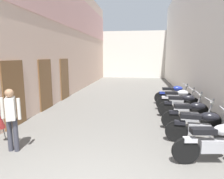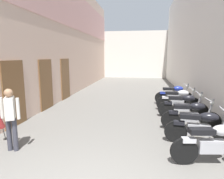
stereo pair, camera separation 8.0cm
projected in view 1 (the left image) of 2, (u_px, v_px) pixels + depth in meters
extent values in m
plane|color=#66635E|center=(125.00, 101.00, 10.30)|extent=(35.19, 35.19, 0.00)
cube|color=beige|center=(71.00, 36.00, 12.16)|extent=(0.40, 19.19, 7.14)
cube|color=brown|center=(14.00, 94.00, 6.49)|extent=(0.06, 1.10, 2.20)
cube|color=brown|center=(46.00, 85.00, 8.64)|extent=(0.06, 1.10, 2.20)
cube|color=brown|center=(65.00, 79.00, 10.79)|extent=(0.06, 1.10, 2.20)
cube|color=#DBA39E|center=(73.00, 9.00, 11.86)|extent=(0.04, 19.19, 2.28)
cube|color=silver|center=(191.00, 34.00, 11.15)|extent=(0.40, 19.19, 7.14)
cube|color=beige|center=(134.00, 55.00, 22.17)|extent=(9.73, 2.00, 4.99)
cylinder|color=black|center=(186.00, 151.00, 4.27)|extent=(0.61, 0.17, 0.60)
cube|color=#9E9EA3|center=(212.00, 146.00, 4.25)|extent=(0.58, 0.28, 0.28)
cube|color=black|center=(203.00, 131.00, 4.19)|extent=(0.55, 0.29, 0.12)
cube|color=#B7B7BC|center=(190.00, 140.00, 4.23)|extent=(0.30, 0.18, 0.10)
cylinder|color=black|center=(176.00, 131.00, 5.38)|extent=(0.61, 0.14, 0.60)
cube|color=#9E9EA3|center=(199.00, 129.00, 5.22)|extent=(0.58, 0.26, 0.28)
ellipsoid|color=black|center=(210.00, 117.00, 5.11)|extent=(0.50, 0.31, 0.24)
cube|color=black|center=(191.00, 116.00, 5.22)|extent=(0.54, 0.27, 0.12)
cylinder|color=#9E9EA3|center=(223.00, 109.00, 5.00)|extent=(0.10, 0.58, 0.04)
cube|color=black|center=(180.00, 122.00, 5.32)|extent=(0.29, 0.17, 0.10)
cylinder|color=black|center=(211.00, 121.00, 6.23)|extent=(0.60, 0.10, 0.60)
cylinder|color=black|center=(171.00, 120.00, 6.36)|extent=(0.60, 0.10, 0.60)
cube|color=#9E9EA3|center=(189.00, 117.00, 6.28)|extent=(0.57, 0.22, 0.28)
ellipsoid|color=black|center=(198.00, 106.00, 6.20)|extent=(0.49, 0.28, 0.24)
cube|color=black|center=(183.00, 106.00, 6.25)|extent=(0.53, 0.24, 0.12)
cylinder|color=#9E9EA3|center=(210.00, 110.00, 6.18)|extent=(0.25, 0.07, 0.77)
cylinder|color=#9E9EA3|center=(208.00, 99.00, 6.13)|extent=(0.06, 0.58, 0.04)
sphere|color=silver|center=(212.00, 103.00, 6.13)|extent=(0.14, 0.14, 0.14)
cube|color=black|center=(174.00, 112.00, 6.31)|extent=(0.29, 0.15, 0.10)
cylinder|color=black|center=(200.00, 111.00, 7.40)|extent=(0.60, 0.11, 0.60)
cylinder|color=black|center=(166.00, 109.00, 7.65)|extent=(0.60, 0.11, 0.60)
cube|color=#9E9EA3|center=(181.00, 107.00, 7.52)|extent=(0.57, 0.23, 0.28)
ellipsoid|color=black|center=(188.00, 98.00, 7.41)|extent=(0.49, 0.29, 0.24)
cube|color=black|center=(176.00, 98.00, 7.50)|extent=(0.53, 0.25, 0.12)
cylinder|color=#9E9EA3|center=(199.00, 102.00, 7.36)|extent=(0.25, 0.07, 0.77)
cylinder|color=#9E9EA3|center=(197.00, 92.00, 7.31)|extent=(0.07, 0.58, 0.04)
sphere|color=silver|center=(201.00, 95.00, 7.31)|extent=(0.14, 0.14, 0.14)
cube|color=black|center=(168.00, 103.00, 7.59)|extent=(0.29, 0.16, 0.10)
cylinder|color=black|center=(193.00, 104.00, 8.45)|extent=(0.60, 0.08, 0.60)
cylinder|color=black|center=(163.00, 103.00, 8.62)|extent=(0.60, 0.08, 0.60)
cube|color=#9E9EA3|center=(177.00, 101.00, 8.52)|extent=(0.56, 0.20, 0.28)
ellipsoid|color=#B7B7BC|center=(183.00, 93.00, 8.43)|extent=(0.48, 0.26, 0.24)
cube|color=black|center=(171.00, 93.00, 8.50)|extent=(0.52, 0.22, 0.12)
cylinder|color=#9E9EA3|center=(191.00, 96.00, 8.40)|extent=(0.25, 0.06, 0.77)
cylinder|color=#9E9EA3|center=(190.00, 88.00, 8.35)|extent=(0.04, 0.58, 0.04)
sphere|color=silver|center=(193.00, 90.00, 8.35)|extent=(0.14, 0.14, 0.14)
cube|color=#B7B7BC|center=(165.00, 97.00, 8.57)|extent=(0.28, 0.14, 0.10)
cylinder|color=black|center=(186.00, 98.00, 9.62)|extent=(0.60, 0.12, 0.60)
cylinder|color=black|center=(160.00, 98.00, 9.71)|extent=(0.60, 0.12, 0.60)
cube|color=#9E9EA3|center=(172.00, 96.00, 9.65)|extent=(0.57, 0.24, 0.28)
ellipsoid|color=navy|center=(178.00, 88.00, 9.57)|extent=(0.50, 0.29, 0.24)
cube|color=black|center=(168.00, 89.00, 9.61)|extent=(0.53, 0.26, 0.12)
cylinder|color=#9E9EA3|center=(185.00, 91.00, 9.56)|extent=(0.25, 0.08, 0.77)
cylinder|color=#9E9EA3|center=(184.00, 84.00, 9.51)|extent=(0.08, 0.58, 0.04)
sphere|color=silver|center=(187.00, 86.00, 9.52)|extent=(0.14, 0.14, 0.14)
cube|color=navy|center=(162.00, 93.00, 9.66)|extent=(0.29, 0.16, 0.10)
cylinder|color=#383842|center=(10.00, 135.00, 4.85)|extent=(0.12, 0.12, 0.82)
cylinder|color=#383842|center=(16.00, 135.00, 4.83)|extent=(0.12, 0.12, 0.82)
cube|color=beige|center=(10.00, 109.00, 4.73)|extent=(0.34, 0.39, 0.54)
sphere|color=#997051|center=(9.00, 93.00, 4.66)|extent=(0.20, 0.20, 0.20)
cylinder|color=beige|center=(2.00, 108.00, 4.76)|extent=(0.08, 0.08, 0.52)
cylinder|color=beige|center=(19.00, 109.00, 4.70)|extent=(0.08, 0.08, 0.52)
cylinder|color=#4C4C4C|center=(2.00, 125.00, 5.35)|extent=(0.02, 0.22, 0.93)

